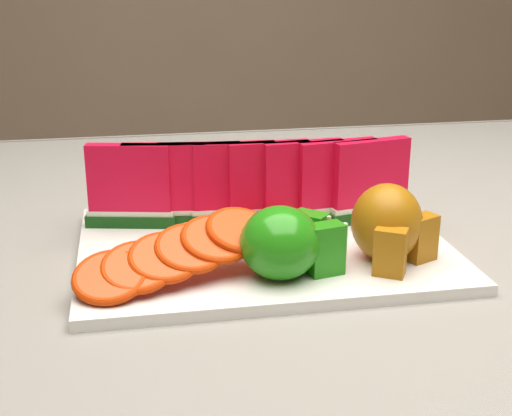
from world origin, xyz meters
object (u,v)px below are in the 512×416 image
at_px(apple_cluster, 287,243).
at_px(pear_cluster, 389,225).
at_px(fork, 153,162).
at_px(platter, 263,247).
at_px(side_plate, 298,166).

relative_size(apple_cluster, pear_cluster, 1.15).
xyz_separation_m(pear_cluster, fork, (-0.22, 0.46, -0.05)).
relative_size(pear_cluster, fork, 0.54).
relative_size(platter, pear_cluster, 4.02).
bearing_deg(side_plate, apple_cluster, -105.09).
height_order(apple_cluster, side_plate, apple_cluster).
xyz_separation_m(platter, fork, (-0.10, 0.39, -0.00)).
relative_size(platter, side_plate, 1.82).
distance_m(platter, apple_cluster, 0.09).
distance_m(side_plate, fork, 0.23).
bearing_deg(side_plate, fork, 162.08).
xyz_separation_m(platter, pear_cluster, (0.12, -0.07, 0.04)).
distance_m(pear_cluster, side_plate, 0.39).
height_order(side_plate, fork, side_plate).
height_order(apple_cluster, fork, apple_cluster).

